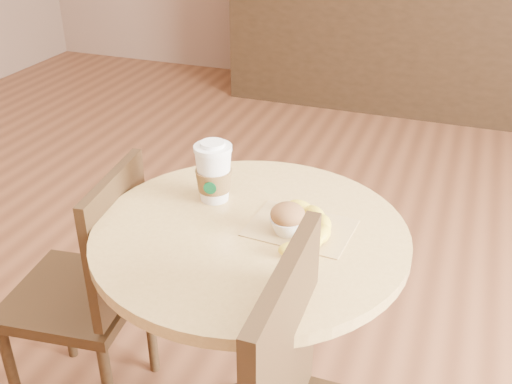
{
  "coord_description": "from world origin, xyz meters",
  "views": [
    {
      "loc": [
        0.54,
        -1.02,
        1.5
      ],
      "look_at": [
        0.11,
        0.14,
        0.83
      ],
      "focal_mm": 42.0,
      "sensor_mm": 36.0,
      "label": 1
    }
  ],
  "objects_px": {
    "chair_left": "(92,286)",
    "banana": "(306,229)",
    "cafe_table": "(250,296)",
    "coffee_cup": "(214,174)",
    "muffin": "(288,219)"
  },
  "relations": [
    {
      "from": "chair_left",
      "to": "banana",
      "type": "height_order",
      "value": "chair_left"
    },
    {
      "from": "cafe_table",
      "to": "muffin",
      "type": "distance_m",
      "value": 0.25
    },
    {
      "from": "chair_left",
      "to": "coffee_cup",
      "type": "distance_m",
      "value": 0.52
    },
    {
      "from": "chair_left",
      "to": "banana",
      "type": "distance_m",
      "value": 0.7
    },
    {
      "from": "cafe_table",
      "to": "coffee_cup",
      "type": "bearing_deg",
      "value": 142.47
    },
    {
      "from": "cafe_table",
      "to": "coffee_cup",
      "type": "distance_m",
      "value": 0.32
    },
    {
      "from": "cafe_table",
      "to": "banana",
      "type": "height_order",
      "value": "banana"
    },
    {
      "from": "coffee_cup",
      "to": "chair_left",
      "type": "bearing_deg",
      "value": -175.55
    },
    {
      "from": "cafe_table",
      "to": "chair_left",
      "type": "relative_size",
      "value": 0.92
    },
    {
      "from": "chair_left",
      "to": "banana",
      "type": "relative_size",
      "value": 3.3
    },
    {
      "from": "chair_left",
      "to": "muffin",
      "type": "distance_m",
      "value": 0.67
    },
    {
      "from": "chair_left",
      "to": "cafe_table",
      "type": "bearing_deg",
      "value": 82.23
    },
    {
      "from": "coffee_cup",
      "to": "muffin",
      "type": "relative_size",
      "value": 1.92
    },
    {
      "from": "cafe_table",
      "to": "banana",
      "type": "distance_m",
      "value": 0.26
    },
    {
      "from": "cafe_table",
      "to": "chair_left",
      "type": "bearing_deg",
      "value": 179.42
    }
  ]
}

